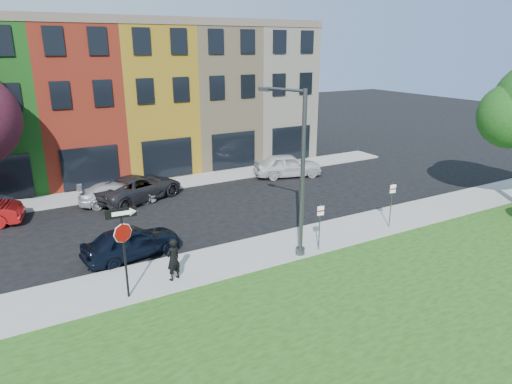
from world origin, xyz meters
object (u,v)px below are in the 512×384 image
man (173,259)px  street_lamp (298,174)px  stop_sign (123,236)px  sedan_near (131,242)px

man → street_lamp: size_ratio=0.24×
stop_sign → sedan_near: size_ratio=0.77×
sedan_near → street_lamp: street_lamp is taller
stop_sign → street_lamp: (7.33, 0.08, 1.16)m
stop_sign → street_lamp: size_ratio=0.48×
stop_sign → sedan_near: (1.05, 3.42, -1.81)m
stop_sign → man: bearing=17.1°
sedan_near → street_lamp: 7.71m
stop_sign → sedan_near: 4.01m
sedan_near → man: bearing=-174.1°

